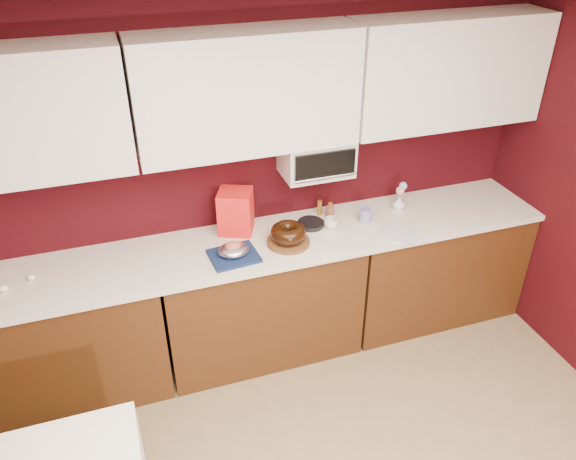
% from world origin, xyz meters
% --- Properties ---
extents(ceiling, '(4.00, 4.50, 0.02)m').
position_xyz_m(ceiling, '(0.00, 0.00, 2.50)').
color(ceiling, white).
rests_on(ceiling, wall_back).
extents(wall_back, '(4.00, 0.02, 2.50)m').
position_xyz_m(wall_back, '(0.00, 2.25, 1.25)').
color(wall_back, '#34070B').
rests_on(wall_back, floor).
extents(base_cabinet_left, '(1.31, 0.58, 0.86)m').
position_xyz_m(base_cabinet_left, '(-1.33, 1.94, 0.43)').
color(base_cabinet_left, '#46250E').
rests_on(base_cabinet_left, floor).
extents(base_cabinet_center, '(1.31, 0.58, 0.86)m').
position_xyz_m(base_cabinet_center, '(0.00, 1.94, 0.43)').
color(base_cabinet_center, '#46250E').
rests_on(base_cabinet_center, floor).
extents(base_cabinet_right, '(1.31, 0.58, 0.86)m').
position_xyz_m(base_cabinet_right, '(1.33, 1.94, 0.43)').
color(base_cabinet_right, '#46250E').
rests_on(base_cabinet_right, floor).
extents(countertop, '(4.00, 0.62, 0.04)m').
position_xyz_m(countertop, '(0.00, 1.94, 0.88)').
color(countertop, silver).
rests_on(countertop, base_cabinet_center).
extents(upper_cabinet_center, '(1.31, 0.33, 0.70)m').
position_xyz_m(upper_cabinet_center, '(0.00, 2.08, 1.85)').
color(upper_cabinet_center, white).
rests_on(upper_cabinet_center, wall_back).
extents(upper_cabinet_right, '(1.31, 0.33, 0.70)m').
position_xyz_m(upper_cabinet_right, '(1.33, 2.08, 1.85)').
color(upper_cabinet_right, white).
rests_on(upper_cabinet_right, wall_back).
extents(toaster_oven, '(0.45, 0.30, 0.25)m').
position_xyz_m(toaster_oven, '(0.45, 2.10, 1.38)').
color(toaster_oven, white).
rests_on(toaster_oven, upper_cabinet_center).
extents(toaster_oven_door, '(0.40, 0.02, 0.18)m').
position_xyz_m(toaster_oven_door, '(0.45, 1.94, 1.38)').
color(toaster_oven_door, black).
rests_on(toaster_oven_door, toaster_oven).
extents(toaster_oven_handle, '(0.42, 0.02, 0.02)m').
position_xyz_m(toaster_oven_handle, '(0.45, 1.93, 1.30)').
color(toaster_oven_handle, silver).
rests_on(toaster_oven_handle, toaster_oven).
extents(cake_base, '(0.32, 0.32, 0.03)m').
position_xyz_m(cake_base, '(0.18, 1.87, 0.91)').
color(cake_base, brown).
rests_on(cake_base, countertop).
extents(bundt_cake, '(0.29, 0.29, 0.09)m').
position_xyz_m(bundt_cake, '(0.18, 1.87, 0.98)').
color(bundt_cake, black).
rests_on(bundt_cake, cake_base).
extents(navy_towel, '(0.31, 0.27, 0.02)m').
position_xyz_m(navy_towel, '(-0.19, 1.82, 0.91)').
color(navy_towel, '#13224A').
rests_on(navy_towel, countertop).
extents(foil_ham_nest, '(0.22, 0.19, 0.07)m').
position_xyz_m(foil_ham_nest, '(-0.19, 1.82, 0.96)').
color(foil_ham_nest, silver).
rests_on(foil_ham_nest, navy_towel).
extents(roasted_ham, '(0.13, 0.12, 0.07)m').
position_xyz_m(roasted_ham, '(-0.19, 1.82, 0.98)').
color(roasted_ham, '#B96554').
rests_on(roasted_ham, foil_ham_nest).
extents(pandoro_box, '(0.28, 0.26, 0.29)m').
position_xyz_m(pandoro_box, '(-0.10, 2.13, 1.05)').
color(pandoro_box, red).
rests_on(pandoro_box, countertop).
extents(dark_pan, '(0.23, 0.23, 0.03)m').
position_xyz_m(dark_pan, '(0.39, 2.03, 0.92)').
color(dark_pan, black).
rests_on(dark_pan, countertop).
extents(coffee_mug, '(0.09, 0.09, 0.09)m').
position_xyz_m(coffee_mug, '(0.51, 1.96, 0.95)').
color(coffee_mug, silver).
rests_on(coffee_mug, countertop).
extents(blue_jar, '(0.09, 0.09, 0.10)m').
position_xyz_m(blue_jar, '(0.77, 1.96, 0.95)').
color(blue_jar, navy).
rests_on(blue_jar, countertop).
extents(flower_vase, '(0.09, 0.09, 0.11)m').
position_xyz_m(flower_vase, '(1.07, 2.05, 0.95)').
color(flower_vase, silver).
rests_on(flower_vase, countertop).
extents(flower_pink, '(0.06, 0.06, 0.06)m').
position_xyz_m(flower_pink, '(1.07, 2.05, 1.05)').
color(flower_pink, pink).
rests_on(flower_pink, flower_vase).
extents(flower_blue, '(0.06, 0.06, 0.06)m').
position_xyz_m(flower_blue, '(1.10, 2.07, 1.07)').
color(flower_blue, '#87AED8').
rests_on(flower_blue, flower_vase).
extents(china_plate, '(0.31, 0.31, 0.01)m').
position_xyz_m(china_plate, '(0.92, 1.73, 0.91)').
color(china_plate, silver).
rests_on(china_plate, countertop).
extents(amber_bottle, '(0.04, 0.04, 0.10)m').
position_xyz_m(amber_bottle, '(0.57, 2.12, 0.95)').
color(amber_bottle, '#96451B').
rests_on(amber_bottle, countertop).
extents(paper_cup, '(0.07, 0.07, 0.09)m').
position_xyz_m(paper_cup, '(0.56, 2.09, 0.94)').
color(paper_cup, brown).
rests_on(paper_cup, countertop).
extents(egg_left, '(0.06, 0.06, 0.04)m').
position_xyz_m(egg_left, '(-1.51, 1.91, 0.92)').
color(egg_left, white).
rests_on(egg_left, countertop).
extents(egg_right, '(0.05, 0.05, 0.04)m').
position_xyz_m(egg_right, '(-1.37, 1.97, 0.92)').
color(egg_right, white).
rests_on(egg_right, countertop).
extents(amber_bottle_tall, '(0.03, 0.03, 0.11)m').
position_xyz_m(amber_bottle_tall, '(0.50, 2.15, 0.96)').
color(amber_bottle_tall, brown).
rests_on(amber_bottle_tall, countertop).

